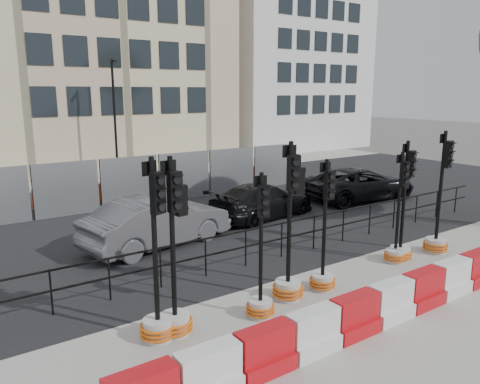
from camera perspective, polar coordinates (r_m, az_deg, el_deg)
ground at (r=12.17m, az=8.71°, el=-9.51°), size 120.00×120.00×0.00m
sidewalk_near at (r=10.40m, az=20.45°, el=-14.03°), size 40.00×6.00×0.02m
road at (r=17.64m, az=-7.07°, el=-2.54°), size 40.00×14.00×0.03m
sidewalk_far at (r=25.79m, az=-16.44°, el=1.72°), size 40.00×4.00×0.02m
building_cream at (r=32.03m, az=-17.49°, el=19.78°), size 15.00×10.06×18.00m
building_white at (r=39.23m, az=5.01°, el=17.30°), size 12.00×9.06×16.00m
kerb_railing at (r=12.79m, az=5.11°, el=-5.07°), size 18.00×0.04×1.00m
heras_fencing at (r=20.25m, az=-9.48°, el=1.15°), size 14.33×1.72×2.00m
lamp_post_far at (r=24.63m, az=-15.01°, el=8.87°), size 0.12×0.56×6.00m
barrier_row at (r=10.36m, az=19.68°, el=-11.92°), size 12.55×0.50×0.80m
traffic_signal_a at (r=8.81m, az=-10.00°, el=-13.35°), size 0.67×0.67×3.39m
traffic_signal_b at (r=8.89m, az=-7.90°, el=-12.28°), size 0.67×0.67×3.38m
traffic_signal_c at (r=9.54m, az=2.55°, el=-11.67°), size 0.58×0.58×2.97m
traffic_signal_d at (r=10.27m, az=6.02°, el=-8.66°), size 0.68×0.68×3.47m
traffic_signal_e at (r=10.91m, az=10.12°, el=-8.65°), size 0.60×0.60×3.03m
traffic_signal_f at (r=13.05m, az=18.60°, el=-5.23°), size 0.58×0.58×2.97m
traffic_signal_g at (r=13.22m, az=19.10°, el=-5.22°), size 0.64×0.64×3.24m
traffic_signal_h at (r=14.22m, az=22.93°, el=-4.14°), size 0.68×0.68×3.44m
car_b at (r=13.87m, az=-10.00°, el=-3.60°), size 3.26×5.09×1.48m
car_c at (r=16.77m, az=2.74°, el=-1.07°), size 3.24×4.94×1.26m
car_d at (r=20.18m, az=14.38°, el=0.97°), size 3.45×5.43×1.36m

